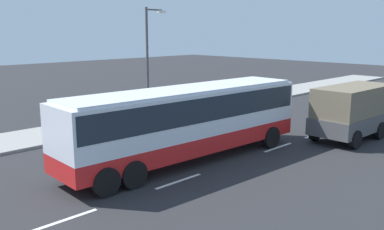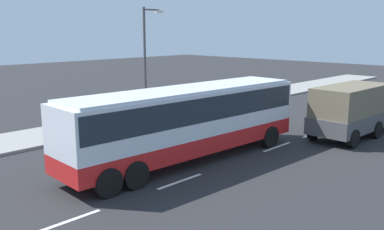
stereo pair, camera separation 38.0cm
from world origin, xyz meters
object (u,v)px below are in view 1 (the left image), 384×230
at_px(pedestrian_near_curb, 169,99).
at_px(street_lamp, 149,58).
at_px(coach_bus, 187,116).
at_px(cargo_truck, 361,108).

bearing_deg(pedestrian_near_curb, street_lamp, 154.48).
height_order(coach_bus, street_lamp, street_lamp).
relative_size(coach_bus, street_lamp, 1.75).
height_order(cargo_truck, street_lamp, street_lamp).
bearing_deg(street_lamp, coach_bus, -117.48).
relative_size(cargo_truck, street_lamp, 1.12).
xyz_separation_m(pedestrian_near_curb, street_lamp, (-3.01, -1.49, 3.18)).
bearing_deg(street_lamp, pedestrian_near_curb, 26.32).
bearing_deg(cargo_truck, street_lamp, 122.32).
distance_m(coach_bus, street_lamp, 8.59).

